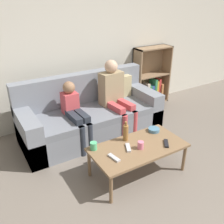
% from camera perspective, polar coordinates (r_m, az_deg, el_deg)
% --- Properties ---
extents(ground_plane, '(22.00, 22.00, 0.00)m').
position_cam_1_polar(ground_plane, '(2.89, 17.38, -21.92)').
color(ground_plane, '#70665B').
extents(wall_back, '(12.00, 0.06, 2.60)m').
position_cam_1_polar(wall_back, '(4.25, -8.25, 15.06)').
color(wall_back, beige).
rests_on(wall_back, ground_plane).
extents(couch, '(2.16, 0.88, 0.93)m').
position_cam_1_polar(couch, '(3.93, -4.86, -1.04)').
color(couch, gray).
rests_on(couch, ground_plane).
extents(bookshelf, '(0.76, 0.28, 1.13)m').
position_cam_1_polar(bookshelf, '(5.10, 8.51, 6.52)').
color(bookshelf, '#8E7051').
rests_on(bookshelf, ground_plane).
extents(coffee_table, '(1.15, 0.60, 0.40)m').
position_cam_1_polar(coffee_table, '(3.07, 5.97, -8.34)').
color(coffee_table, brown).
rests_on(coffee_table, ground_plane).
extents(person_adult, '(0.39, 0.64, 1.16)m').
position_cam_1_polar(person_adult, '(3.87, 0.55, 4.57)').
color(person_adult, '#C6474C').
rests_on(person_adult, ground_plane).
extents(person_child, '(0.24, 0.62, 0.94)m').
position_cam_1_polar(person_child, '(3.59, -8.49, 0.22)').
color(person_child, '#282D38').
rests_on(person_child, ground_plane).
extents(cup_near, '(0.07, 0.07, 0.09)m').
position_cam_1_polar(cup_near, '(2.99, 6.56, -7.53)').
color(cup_near, pink).
rests_on(cup_near, coffee_table).
extents(cup_far, '(0.08, 0.08, 0.09)m').
position_cam_1_polar(cup_far, '(2.97, -4.24, -7.73)').
color(cup_far, '#4CB77A').
rests_on(cup_far, coffee_table).
extents(tv_remote_0, '(0.12, 0.17, 0.02)m').
position_cam_1_polar(tv_remote_0, '(3.00, 3.72, -8.13)').
color(tv_remote_0, '#B7B7BC').
rests_on(tv_remote_0, coffee_table).
extents(tv_remote_1, '(0.14, 0.16, 0.02)m').
position_cam_1_polar(tv_remote_1, '(3.14, 12.29, -7.02)').
color(tv_remote_1, black).
rests_on(tv_remote_1, coffee_table).
extents(tv_remote_2, '(0.07, 0.18, 0.02)m').
position_cam_1_polar(tv_remote_2, '(2.83, 0.43, -10.39)').
color(tv_remote_2, '#B7B7BC').
rests_on(tv_remote_2, coffee_table).
extents(snack_bowl, '(0.15, 0.15, 0.05)m').
position_cam_1_polar(snack_bowl, '(3.37, 9.55, -4.02)').
color(snack_bowl, teal).
rests_on(snack_bowl, coffee_table).
extents(bottle, '(0.07, 0.07, 0.26)m').
position_cam_1_polar(bottle, '(3.10, 3.14, -4.70)').
color(bottle, olive).
rests_on(bottle, coffee_table).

